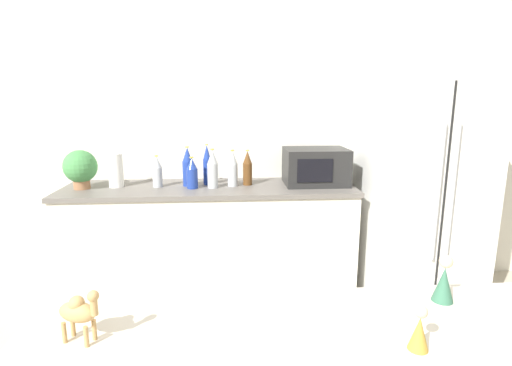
{
  "coord_description": "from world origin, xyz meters",
  "views": [
    {
      "loc": [
        -0.15,
        -0.6,
        1.59
      ],
      "look_at": [
        -0.01,
        1.4,
        1.16
      ],
      "focal_mm": 28.0,
      "sensor_mm": 36.0,
      "label": 1
    }
  ],
  "objects_px": {
    "refrigerator": "(418,193)",
    "back_bottle_2": "(157,172)",
    "back_bottle_4": "(192,173)",
    "wise_man_figurine_blue": "(444,281)",
    "back_bottle_5": "(233,169)",
    "back_bottle_6": "(188,167)",
    "paper_towel_roll": "(116,170)",
    "back_bottle_3": "(213,169)",
    "back_bottle_1": "(248,168)",
    "potted_plant": "(80,168)",
    "back_bottle_0": "(207,165)",
    "wise_man_figurine_crimson": "(419,331)",
    "microwave": "(315,166)",
    "camel_figurine": "(79,311)"
  },
  "relations": [
    {
      "from": "wise_man_figurine_crimson",
      "to": "back_bottle_3",
      "type": "bearing_deg",
      "value": 106.52
    },
    {
      "from": "paper_towel_roll",
      "to": "wise_man_figurine_crimson",
      "type": "distance_m",
      "value": 2.52
    },
    {
      "from": "refrigerator",
      "to": "back_bottle_0",
      "type": "height_order",
      "value": "refrigerator"
    },
    {
      "from": "paper_towel_roll",
      "to": "microwave",
      "type": "distance_m",
      "value": 1.53
    },
    {
      "from": "back_bottle_5",
      "to": "camel_figurine",
      "type": "bearing_deg",
      "value": -102.34
    },
    {
      "from": "potted_plant",
      "to": "back_bottle_0",
      "type": "relative_size",
      "value": 0.92
    },
    {
      "from": "back_bottle_6",
      "to": "back_bottle_3",
      "type": "bearing_deg",
      "value": -23.3
    },
    {
      "from": "refrigerator",
      "to": "back_bottle_3",
      "type": "xyz_separation_m",
      "value": [
        -1.59,
        0.03,
        0.2
      ]
    },
    {
      "from": "back_bottle_1",
      "to": "back_bottle_3",
      "type": "xyz_separation_m",
      "value": [
        -0.27,
        -0.09,
        0.01
      ]
    },
    {
      "from": "paper_towel_roll",
      "to": "back_bottle_3",
      "type": "distance_m",
      "value": 0.74
    },
    {
      "from": "back_bottle_2",
      "to": "back_bottle_0",
      "type": "bearing_deg",
      "value": 8.62
    },
    {
      "from": "paper_towel_roll",
      "to": "potted_plant",
      "type": "bearing_deg",
      "value": -168.2
    },
    {
      "from": "microwave",
      "to": "paper_towel_roll",
      "type": "bearing_deg",
      "value": 179.62
    },
    {
      "from": "back_bottle_2",
      "to": "wise_man_figurine_crimson",
      "type": "relative_size",
      "value": 1.93
    },
    {
      "from": "back_bottle_2",
      "to": "back_bottle_3",
      "type": "height_order",
      "value": "back_bottle_3"
    },
    {
      "from": "back_bottle_0",
      "to": "back_bottle_3",
      "type": "xyz_separation_m",
      "value": [
        0.05,
        -0.12,
        -0.01
      ]
    },
    {
      "from": "wise_man_figurine_crimson",
      "to": "potted_plant",
      "type": "bearing_deg",
      "value": 127.17
    },
    {
      "from": "camel_figurine",
      "to": "wise_man_figurine_blue",
      "type": "xyz_separation_m",
      "value": [
        1.09,
        0.14,
        -0.02
      ]
    },
    {
      "from": "potted_plant",
      "to": "back_bottle_6",
      "type": "height_order",
      "value": "back_bottle_6"
    },
    {
      "from": "refrigerator",
      "to": "back_bottle_3",
      "type": "distance_m",
      "value": 1.6
    },
    {
      "from": "refrigerator",
      "to": "back_bottle_5",
      "type": "relative_size",
      "value": 6.2
    },
    {
      "from": "refrigerator",
      "to": "back_bottle_2",
      "type": "distance_m",
      "value": 2.02
    },
    {
      "from": "refrigerator",
      "to": "back_bottle_4",
      "type": "height_order",
      "value": "refrigerator"
    },
    {
      "from": "wise_man_figurine_blue",
      "to": "back_bottle_5",
      "type": "bearing_deg",
      "value": 109.47
    },
    {
      "from": "back_bottle_5",
      "to": "paper_towel_roll",
      "type": "bearing_deg",
      "value": 177.56
    },
    {
      "from": "paper_towel_roll",
      "to": "back_bottle_4",
      "type": "bearing_deg",
      "value": -9.03
    },
    {
      "from": "back_bottle_4",
      "to": "back_bottle_5",
      "type": "relative_size",
      "value": 0.85
    },
    {
      "from": "back_bottle_2",
      "to": "back_bottle_4",
      "type": "xyz_separation_m",
      "value": [
        0.27,
        -0.07,
        -0.0
      ]
    },
    {
      "from": "back_bottle_6",
      "to": "refrigerator",
      "type": "bearing_deg",
      "value": -3.62
    },
    {
      "from": "back_bottle_4",
      "to": "back_bottle_6",
      "type": "relative_size",
      "value": 0.78
    },
    {
      "from": "back_bottle_1",
      "to": "back_bottle_5",
      "type": "height_order",
      "value": "back_bottle_5"
    },
    {
      "from": "back_bottle_5",
      "to": "back_bottle_6",
      "type": "relative_size",
      "value": 0.92
    },
    {
      "from": "back_bottle_4",
      "to": "wise_man_figurine_blue",
      "type": "xyz_separation_m",
      "value": [
        0.96,
        -1.8,
        -0.02
      ]
    },
    {
      "from": "refrigerator",
      "to": "wise_man_figurine_blue",
      "type": "height_order",
      "value": "refrigerator"
    },
    {
      "from": "camel_figurine",
      "to": "wise_man_figurine_crimson",
      "type": "distance_m",
      "value": 0.9
    },
    {
      "from": "back_bottle_1",
      "to": "back_bottle_5",
      "type": "distance_m",
      "value": 0.12
    },
    {
      "from": "back_bottle_4",
      "to": "wise_man_figurine_crimson",
      "type": "distance_m",
      "value": 2.18
    },
    {
      "from": "back_bottle_2",
      "to": "back_bottle_4",
      "type": "relative_size",
      "value": 1.02
    },
    {
      "from": "back_bottle_4",
      "to": "back_bottle_6",
      "type": "bearing_deg",
      "value": 114.13
    },
    {
      "from": "potted_plant",
      "to": "camel_figurine",
      "type": "xyz_separation_m",
      "value": [
        0.69,
        -1.98,
        -0.05
      ]
    },
    {
      "from": "back_bottle_3",
      "to": "wise_man_figurine_crimson",
      "type": "bearing_deg",
      "value": -73.48
    },
    {
      "from": "refrigerator",
      "to": "back_bottle_4",
      "type": "xyz_separation_m",
      "value": [
        -1.74,
        0.03,
        0.17
      ]
    },
    {
      "from": "back_bottle_1",
      "to": "wise_man_figurine_blue",
      "type": "xyz_separation_m",
      "value": [
        0.54,
        -1.89,
        -0.04
      ]
    },
    {
      "from": "back_bottle_0",
      "to": "back_bottle_5",
      "type": "xyz_separation_m",
      "value": [
        0.2,
        -0.07,
        -0.02
      ]
    },
    {
      "from": "back_bottle_3",
      "to": "back_bottle_6",
      "type": "distance_m",
      "value": 0.21
    },
    {
      "from": "potted_plant",
      "to": "wise_man_figurine_crimson",
      "type": "bearing_deg",
      "value": -52.83
    },
    {
      "from": "microwave",
      "to": "wise_man_figurine_crimson",
      "type": "distance_m",
      "value": 2.13
    },
    {
      "from": "potted_plant",
      "to": "wise_man_figurine_blue",
      "type": "distance_m",
      "value": 2.56
    },
    {
      "from": "refrigerator",
      "to": "back_bottle_0",
      "type": "relative_size",
      "value": 5.48
    },
    {
      "from": "back_bottle_5",
      "to": "wise_man_figurine_blue",
      "type": "bearing_deg",
      "value": -70.53
    }
  ]
}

